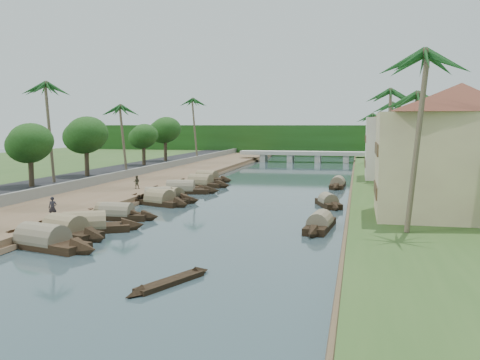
% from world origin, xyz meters
% --- Properties ---
extents(ground, '(220.00, 220.00, 0.00)m').
position_xyz_m(ground, '(0.00, 0.00, 0.00)').
color(ground, '#31454A').
rests_on(ground, ground).
extents(left_bank, '(10.00, 180.00, 0.80)m').
position_xyz_m(left_bank, '(-16.00, 20.00, 0.40)').
color(left_bank, brown).
rests_on(left_bank, ground).
extents(right_bank, '(16.00, 180.00, 1.20)m').
position_xyz_m(right_bank, '(19.00, 20.00, 0.60)').
color(right_bank, '#305020').
rests_on(right_bank, ground).
extents(road, '(8.00, 180.00, 1.40)m').
position_xyz_m(road, '(-24.50, 20.00, 0.70)').
color(road, black).
rests_on(road, ground).
extents(retaining_wall, '(0.40, 180.00, 1.10)m').
position_xyz_m(retaining_wall, '(-20.20, 20.00, 1.35)').
color(retaining_wall, gray).
rests_on(retaining_wall, left_bank).
extents(treeline, '(120.00, 14.00, 8.00)m').
position_xyz_m(treeline, '(0.00, 100.00, 4.00)').
color(treeline, '#193D10').
rests_on(treeline, ground).
extents(bridge, '(28.00, 4.00, 2.40)m').
position_xyz_m(bridge, '(0.00, 72.00, 1.72)').
color(bridge, '#A8A69D').
rests_on(bridge, ground).
extents(building_near, '(14.85, 14.85, 10.20)m').
position_xyz_m(building_near, '(18.99, -2.00, 6.38)').
color(building_near, beige).
rests_on(building_near, right_bank).
extents(building_mid, '(14.11, 14.11, 9.70)m').
position_xyz_m(building_mid, '(19.99, 14.00, 6.13)').
color(building_mid, beige).
rests_on(building_mid, right_bank).
extents(building_far, '(15.59, 15.59, 10.20)m').
position_xyz_m(building_far, '(18.99, 28.00, 6.38)').
color(building_far, silver).
rests_on(building_far, right_bank).
extents(building_distant, '(12.62, 12.62, 9.20)m').
position_xyz_m(building_distant, '(19.99, 48.00, 5.88)').
color(building_distant, beige).
rests_on(building_distant, right_bank).
extents(sampan_0, '(9.82, 4.40, 2.50)m').
position_xyz_m(sampan_0, '(-9.11, -13.25, 0.42)').
color(sampan_0, black).
rests_on(sampan_0, ground).
extents(sampan_1, '(8.62, 4.73, 2.48)m').
position_xyz_m(sampan_1, '(-9.53, -9.66, 0.42)').
color(sampan_1, black).
rests_on(sampan_1, ground).
extents(sampan_2, '(9.12, 6.18, 2.44)m').
position_xyz_m(sampan_2, '(-8.96, -7.89, 0.42)').
color(sampan_2, black).
rests_on(sampan_2, ground).
extents(sampan_3, '(7.96, 2.01, 2.14)m').
position_xyz_m(sampan_3, '(-9.03, -2.07, 0.41)').
color(sampan_3, black).
rests_on(sampan_3, ground).
extents(sampan_4, '(6.99, 1.88, 2.01)m').
position_xyz_m(sampan_4, '(-9.75, -1.82, 0.41)').
color(sampan_4, black).
rests_on(sampan_4, ground).
extents(sampan_5, '(7.83, 4.68, 2.43)m').
position_xyz_m(sampan_5, '(-8.38, 6.65, 0.42)').
color(sampan_5, black).
rests_on(sampan_5, ground).
extents(sampan_6, '(8.33, 3.57, 2.40)m').
position_xyz_m(sampan_6, '(-9.22, 8.46, 0.42)').
color(sampan_6, black).
rests_on(sampan_6, ground).
extents(sampan_7, '(8.32, 3.23, 2.17)m').
position_xyz_m(sampan_7, '(-8.57, 7.77, 0.41)').
color(sampan_7, black).
rests_on(sampan_7, ground).
extents(sampan_8, '(7.09, 4.98, 2.22)m').
position_xyz_m(sampan_8, '(-8.28, 9.70, 0.42)').
color(sampan_8, black).
rests_on(sampan_8, ground).
extents(sampan_9, '(9.78, 3.49, 2.40)m').
position_xyz_m(sampan_9, '(-9.28, 15.92, 0.42)').
color(sampan_9, black).
rests_on(sampan_9, ground).
extents(sampan_10, '(6.78, 1.78, 1.91)m').
position_xyz_m(sampan_10, '(-9.80, 18.58, 0.41)').
color(sampan_10, black).
rests_on(sampan_10, ground).
extents(sampan_11, '(8.93, 3.34, 2.47)m').
position_xyz_m(sampan_11, '(-8.96, 23.07, 0.42)').
color(sampan_11, black).
rests_on(sampan_11, ground).
extents(sampan_12, '(7.56, 1.88, 1.84)m').
position_xyz_m(sampan_12, '(-9.31, 24.03, 0.40)').
color(sampan_12, black).
rests_on(sampan_12, ground).
extents(sampan_13, '(8.80, 4.10, 2.34)m').
position_xyz_m(sampan_13, '(-9.96, 29.69, 0.42)').
color(sampan_13, black).
rests_on(sampan_13, ground).
extents(sampan_14, '(2.38, 8.43, 2.04)m').
position_xyz_m(sampan_14, '(8.72, -2.77, 0.41)').
color(sampan_14, black).
rests_on(sampan_14, ground).
extents(sampan_15, '(3.56, 6.94, 1.89)m').
position_xyz_m(sampan_15, '(8.71, 9.35, 0.41)').
color(sampan_15, black).
rests_on(sampan_15, ground).
extents(sampan_16, '(2.03, 8.56, 2.09)m').
position_xyz_m(sampan_16, '(8.99, 26.42, 0.41)').
color(sampan_16, black).
rests_on(sampan_16, ground).
extents(canoe_0, '(3.25, 6.06, 0.83)m').
position_xyz_m(canoe_0, '(2.13, -19.22, 0.10)').
color(canoe_0, black).
rests_on(canoe_0, ground).
extents(canoe_1, '(5.19, 0.93, 0.84)m').
position_xyz_m(canoe_1, '(-10.14, -2.15, 0.10)').
color(canoe_1, black).
rests_on(canoe_1, ground).
extents(canoe_2, '(5.88, 2.07, 0.85)m').
position_xyz_m(canoe_2, '(-10.47, 18.76, 0.10)').
color(canoe_2, black).
rests_on(canoe_2, ground).
extents(palm_0, '(3.20, 3.20, 13.22)m').
position_xyz_m(palm_0, '(15.00, -8.64, 12.57)').
color(palm_0, '#6D6048').
rests_on(palm_0, ground).
extents(palm_1, '(3.20, 3.20, 11.29)m').
position_xyz_m(palm_1, '(16.00, 4.75, 10.71)').
color(palm_1, '#6D6048').
rests_on(palm_1, ground).
extents(palm_2, '(3.20, 3.20, 12.66)m').
position_xyz_m(palm_2, '(15.00, 21.78, 12.03)').
color(palm_2, '#6D6048').
rests_on(palm_2, ground).
extents(palm_3, '(3.20, 3.20, 11.67)m').
position_xyz_m(palm_3, '(16.00, 37.64, 11.08)').
color(palm_3, '#6D6048').
rests_on(palm_3, ground).
extents(palm_5, '(3.20, 3.20, 13.21)m').
position_xyz_m(palm_5, '(-24.00, 12.12, 12.75)').
color(palm_5, '#6D6048').
rests_on(palm_5, ground).
extents(palm_6, '(3.20, 3.20, 11.06)m').
position_xyz_m(palm_6, '(-22.00, 28.07, 10.69)').
color(palm_6, '#6D6048').
rests_on(palm_6, ground).
extents(palm_7, '(3.20, 3.20, 10.36)m').
position_xyz_m(palm_7, '(14.00, 56.13, 9.81)').
color(palm_7, '#6D6048').
rests_on(palm_7, ground).
extents(palm_8, '(3.20, 3.20, 13.40)m').
position_xyz_m(palm_8, '(-20.50, 58.50, 12.94)').
color(palm_8, '#6D6048').
rests_on(palm_8, ground).
extents(tree_2, '(4.88, 4.88, 6.80)m').
position_xyz_m(tree_2, '(-24.00, 7.85, 6.12)').
color(tree_2, '#493C2A').
rests_on(tree_2, ground).
extents(tree_3, '(5.52, 5.52, 7.70)m').
position_xyz_m(tree_3, '(-24.00, 20.38, 6.75)').
color(tree_3, '#493C2A').
rests_on(tree_3, ground).
extents(tree_4, '(4.54, 4.54, 6.70)m').
position_xyz_m(tree_4, '(-24.00, 39.91, 6.15)').
color(tree_4, '#493C2A').
rests_on(tree_4, ground).
extents(tree_5, '(5.46, 5.46, 8.02)m').
position_xyz_m(tree_5, '(-24.00, 50.29, 7.09)').
color(tree_5, '#493C2A').
rests_on(tree_5, ground).
extents(tree_6, '(4.76, 4.76, 7.71)m').
position_xyz_m(tree_6, '(24.00, 30.17, 6.85)').
color(tree_6, '#493C2A').
rests_on(tree_6, ground).
extents(person_near, '(0.75, 0.60, 1.78)m').
position_xyz_m(person_near, '(-12.13, -7.11, 1.69)').
color(person_near, '#232128').
rests_on(person_near, left_bank).
extents(person_far, '(0.87, 0.75, 1.52)m').
position_xyz_m(person_far, '(-13.76, 13.16, 1.56)').
color(person_far, '#393727').
rests_on(person_far, left_bank).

